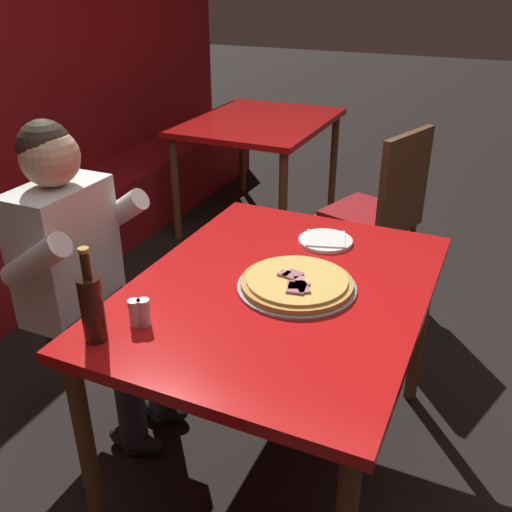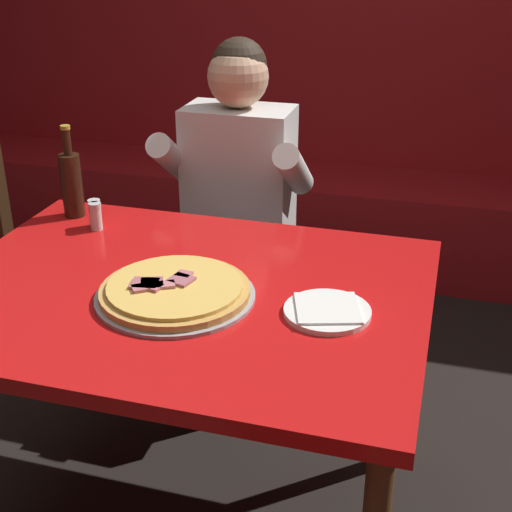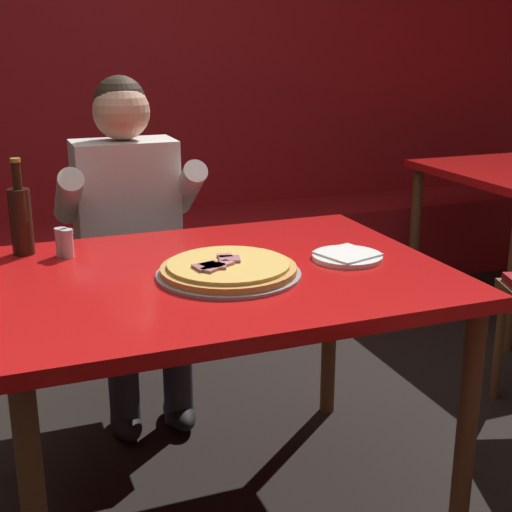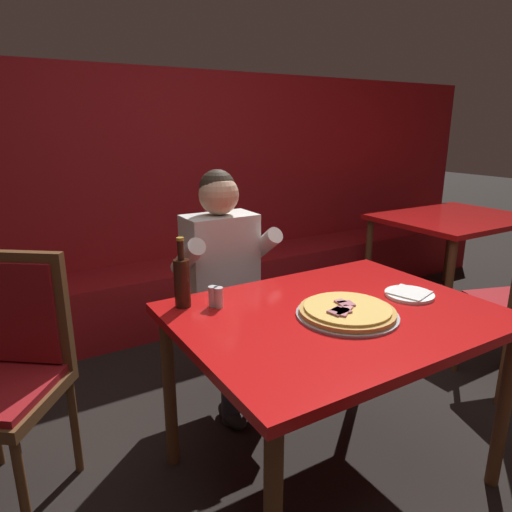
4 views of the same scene
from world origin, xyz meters
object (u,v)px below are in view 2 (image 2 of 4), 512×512
object	(u,v)px
beer_bottle	(72,183)
shaker_black_pepper	(95,214)
main_dining_table	(183,315)
plate_white_paper	(327,311)
diner_seated_blue_shirt	(232,206)
pizza	(175,291)
shaker_red_pepper_flakes	(96,218)

from	to	relation	value
beer_bottle	shaker_black_pepper	bearing A→B (deg)	-30.39
main_dining_table	plate_white_paper	world-z (taller)	plate_white_paper
diner_seated_blue_shirt	beer_bottle	bearing A→B (deg)	-136.75
pizza	beer_bottle	distance (m)	0.67
plate_white_paper	diner_seated_blue_shirt	distance (m)	0.92
pizza	shaker_red_pepper_flakes	xyz separation A→B (m)	(-0.39, 0.34, 0.02)
diner_seated_blue_shirt	shaker_black_pepper	bearing A→B (deg)	-123.93
diner_seated_blue_shirt	pizza	bearing A→B (deg)	-82.38
pizza	beer_bottle	xyz separation A→B (m)	(-0.51, 0.42, 0.09)
main_dining_table	diner_seated_blue_shirt	size ratio (longest dim) A/B	0.98
main_dining_table	beer_bottle	xyz separation A→B (m)	(-0.51, 0.36, 0.19)
main_dining_table	plate_white_paper	xyz separation A→B (m)	(0.39, -0.03, 0.09)
shaker_black_pepper	diner_seated_blue_shirt	distance (m)	0.54
pizza	diner_seated_blue_shirt	bearing A→B (deg)	97.62
main_dining_table	pizza	distance (m)	0.12
shaker_black_pepper	main_dining_table	bearing A→B (deg)	-37.14
plate_white_paper	shaker_black_pepper	xyz separation A→B (m)	(-0.78, 0.34, 0.03)
shaker_black_pepper	diner_seated_blue_shirt	world-z (taller)	diner_seated_blue_shirt
pizza	shaker_red_pepper_flakes	distance (m)	0.52
diner_seated_blue_shirt	main_dining_table	bearing A→B (deg)	-82.20
beer_bottle	shaker_red_pepper_flakes	world-z (taller)	beer_bottle
beer_bottle	diner_seated_blue_shirt	xyz separation A→B (m)	(0.40, 0.38, -0.18)
beer_bottle	shaker_red_pepper_flakes	size ratio (longest dim) A/B	3.40
diner_seated_blue_shirt	shaker_red_pepper_flakes	bearing A→B (deg)	-121.31
shaker_red_pepper_flakes	beer_bottle	bearing A→B (deg)	144.79
plate_white_paper	shaker_red_pepper_flakes	world-z (taller)	shaker_red_pepper_flakes
beer_bottle	shaker_black_pepper	distance (m)	0.14
main_dining_table	plate_white_paper	size ratio (longest dim) A/B	5.98
plate_white_paper	shaker_red_pepper_flakes	xyz separation A→B (m)	(-0.77, 0.31, 0.03)
shaker_red_pepper_flakes	main_dining_table	bearing A→B (deg)	-36.00
main_dining_table	shaker_black_pepper	world-z (taller)	shaker_black_pepper
plate_white_paper	shaker_black_pepper	bearing A→B (deg)	156.78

